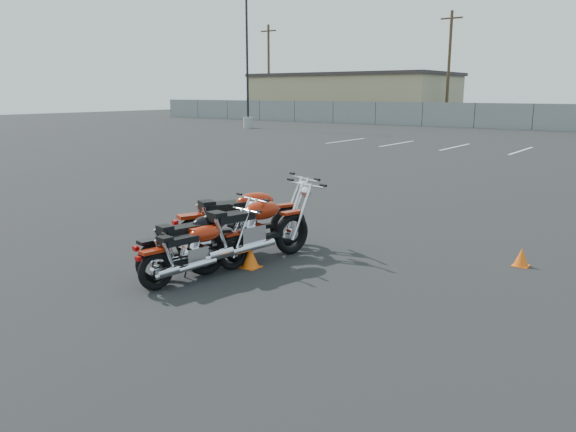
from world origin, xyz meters
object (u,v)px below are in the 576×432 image
Objects in this scene: motorcycle_third_red at (196,251)px; motorcycle_rear_red at (251,230)px; motorcycle_second_black at (199,242)px; motorcycle_front_red at (244,220)px.

motorcycle_third_red is 0.79× the size of motorcycle_rear_red.
motorcycle_front_red is at bearing 97.49° from motorcycle_second_black.
motorcycle_rear_red is at bearing 81.34° from motorcycle_third_red.
motorcycle_third_red is at bearing -52.61° from motorcycle_second_black.
motorcycle_front_red is 1.18m from motorcycle_second_black.
motorcycle_rear_red is (0.35, 0.76, 0.07)m from motorcycle_second_black.
motorcycle_third_red is at bearing -98.66° from motorcycle_rear_red.
motorcycle_third_red is at bearing -76.24° from motorcycle_front_red.
motorcycle_front_red is 1.15× the size of motorcycle_second_black.
motorcycle_third_red is (0.20, -0.26, -0.05)m from motorcycle_second_black.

